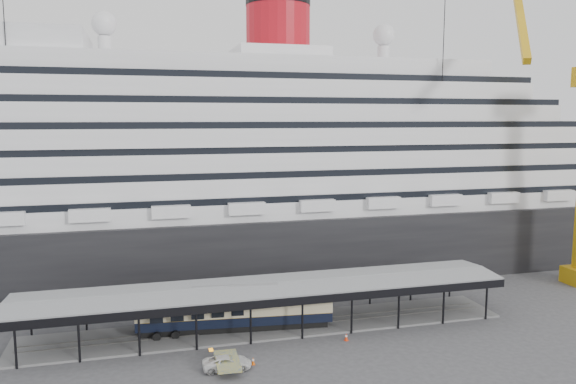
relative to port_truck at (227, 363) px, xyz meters
name	(u,v)px	position (x,y,z in m)	size (l,w,h in m)	color
ground	(279,344)	(6.30, 4.50, -0.66)	(200.00, 200.00, 0.00)	#3C3C3F
cruise_ship	(229,155)	(6.35, 36.50, 17.69)	(130.00, 30.00, 43.90)	black
platform_canopy	(268,308)	(6.30, 9.50, 1.70)	(56.00, 9.18, 5.30)	slate
port_truck	(227,363)	(0.00, 0.00, 0.00)	(2.19, 4.74, 1.32)	silver
pullman_carriage	(235,309)	(2.46, 9.50, 1.97)	(22.17, 5.11, 21.60)	black
traffic_cone_left	(227,353)	(0.45, 2.92, -0.25)	(0.49, 0.49, 0.82)	#DA4E0C
traffic_cone_mid	(253,361)	(2.62, 0.37, -0.28)	(0.45, 0.45, 0.77)	#E95A0C
traffic_cone_right	(346,337)	(13.66, 3.64, -0.25)	(0.56, 0.56, 0.83)	red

